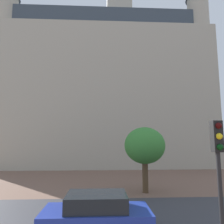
# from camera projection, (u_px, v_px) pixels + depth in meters

# --- Properties ---
(ground_plane) EXTENTS (120.00, 120.00, 0.00)m
(ground_plane) POSITION_uv_depth(u_px,v_px,m) (118.00, 203.00, 11.72)
(ground_plane) COLOR brown
(street_asphalt_strip) EXTENTS (120.00, 6.71, 0.00)m
(street_asphalt_strip) POSITION_uv_depth(u_px,v_px,m) (122.00, 219.00, 9.31)
(street_asphalt_strip) COLOR #38383D
(street_asphalt_strip) RESTS_ON ground_plane
(landmark_building) EXTENTS (29.30, 15.87, 39.23)m
(landmark_building) POSITION_uv_depth(u_px,v_px,m) (105.00, 93.00, 33.03)
(landmark_building) COLOR #B2A893
(landmark_building) RESTS_ON ground_plane
(car_blue) EXTENTS (4.11, 2.07, 1.50)m
(car_blue) POSITION_uv_depth(u_px,v_px,m) (96.00, 215.00, 7.88)
(car_blue) COLOR #23389E
(car_blue) RESTS_ON ground_plane
(traffic_light_pole) EXTENTS (0.28, 0.34, 4.12)m
(traffic_light_pole) POSITION_uv_depth(u_px,v_px,m) (219.00, 164.00, 5.83)
(traffic_light_pole) COLOR black
(traffic_light_pole) RESTS_ON ground_plane
(tree_curb_far) EXTENTS (2.80, 2.80, 4.42)m
(tree_curb_far) POSITION_uv_depth(u_px,v_px,m) (145.00, 146.00, 14.35)
(tree_curb_far) COLOR #4C3823
(tree_curb_far) RESTS_ON ground_plane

